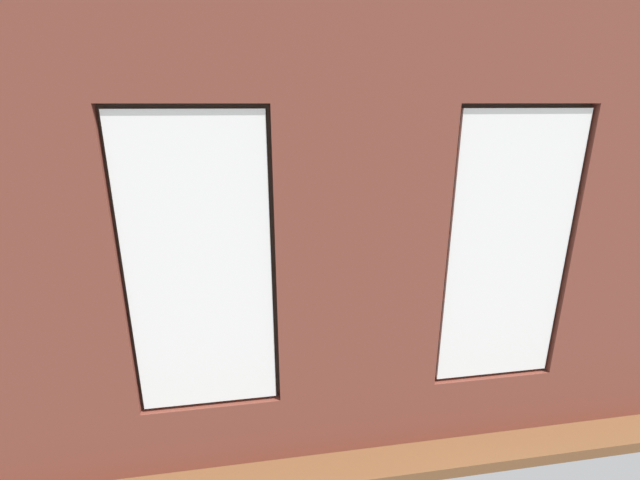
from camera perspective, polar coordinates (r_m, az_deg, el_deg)
ground_plane at (r=6.03m, az=-0.98°, el=-9.26°), size 6.24×5.81×0.10m
brick_wall_with_windows at (r=3.05m, az=5.54°, el=-0.94°), size 5.64×0.30×3.45m
white_wall_right at (r=5.59m, az=-30.32°, el=5.39°), size 0.10×4.81×3.45m
couch_by_window at (r=4.17m, az=-7.12°, el=-16.83°), size 1.87×0.87×0.80m
couch_left at (r=6.20m, az=19.38°, el=-5.65°), size 1.01×1.94×0.80m
coffee_table at (r=5.81m, az=0.36°, el=-5.66°), size 1.22×0.71×0.44m
cup_ceramic at (r=5.77m, az=0.36°, el=-4.62°), size 0.09×0.09×0.11m
table_plant_small at (r=5.80m, az=-1.28°, el=-3.73°), size 0.15×0.15×0.23m
remote_black at (r=5.70m, az=1.45°, el=-5.36°), size 0.17×0.06×0.02m
remote_gray at (r=5.64m, az=-3.17°, el=-5.65°), size 0.14×0.17×0.02m
remote_silver at (r=5.95m, az=3.37°, el=-4.35°), size 0.15×0.16×0.02m
media_console at (r=6.39m, az=-24.11°, el=-6.15°), size 1.15×0.42×0.53m
tv_flatscreen at (r=6.19m, az=-24.82°, el=-0.88°), size 0.98×0.20×0.70m
potted_plant_mid_room_small at (r=6.68m, az=2.77°, el=-2.32°), size 0.34×0.34×0.57m
potted_plant_beside_window_right at (r=4.20m, az=-28.28°, el=-14.74°), size 0.57×0.57×0.87m
potted_plant_corner_near_left at (r=8.10m, az=13.16°, el=2.22°), size 0.56×0.56×0.90m
potted_plant_foreground_right at (r=7.57m, az=-19.48°, el=1.42°), size 0.98×0.98×1.18m
potted_plant_between_couches at (r=4.37m, az=11.74°, el=-12.94°), size 0.72×0.79×1.19m
potted_plant_by_left_couch at (r=7.20m, az=11.52°, el=-1.36°), size 0.32×0.32×0.53m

